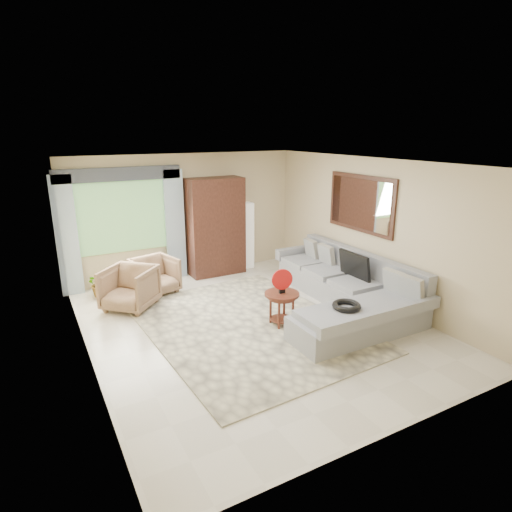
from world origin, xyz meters
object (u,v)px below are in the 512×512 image
sectional_sofa (346,293)px  tv_screen (354,265)px  armchair_right (155,276)px  potted_plant (100,283)px  armoire (215,227)px  armchair_left (129,288)px  coffee_table (282,308)px  floor_lamp (247,235)px

sectional_sofa → tv_screen: size_ratio=4.68×
armchair_right → potted_plant: (-0.96, 0.36, -0.09)m
sectional_sofa → armoire: bearing=113.1°
sectional_sofa → armchair_left: (-3.37, 1.83, 0.10)m
armchair_right → armoire: armoire is taller
tv_screen → coffee_table: bearing=-174.0°
tv_screen → armchair_left: 4.03m
armchair_left → potted_plant: bearing=156.3°
sectional_sofa → potted_plant: 4.61m
sectional_sofa → potted_plant: bearing=144.0°
sectional_sofa → tv_screen: bearing=24.8°
tv_screen → armchair_right: 3.78m
tv_screen → potted_plant: bearing=147.1°
armchair_left → tv_screen: bearing=18.8°
armchair_left → armoire: size_ratio=0.40×
tv_screen → armoire: (-1.50, 2.77, 0.33)m
tv_screen → armchair_left: size_ratio=0.88×
coffee_table → armchair_left: bearing=136.7°
armchair_left → armoire: armoire is taller
armchair_right → armoire: size_ratio=0.37×
coffee_table → armchair_right: bearing=120.1°
tv_screen → potted_plant: (-4.00, 2.58, -0.46)m
coffee_table → armoire: (0.14, 2.95, 0.76)m
armchair_left → armchair_right: bearing=84.7°
sectional_sofa → potted_plant: size_ratio=6.61×
sectional_sofa → armchair_left: sectional_sofa is taller
armchair_right → floor_lamp: (2.33, 0.61, 0.40)m
coffee_table → floor_lamp: size_ratio=0.37×
armchair_right → floor_lamp: bearing=0.2°
armchair_right → potted_plant: 1.03m
sectional_sofa → armoire: armoire is taller
coffee_table → potted_plant: (-2.35, 2.76, -0.03)m
floor_lamp → armchair_right: bearing=-165.4°
tv_screen → potted_plant: tv_screen is taller
sectional_sofa → armoire: 3.24m
armchair_right → floor_lamp: size_ratio=0.52×
tv_screen → potted_plant: 4.78m
floor_lamp → armchair_left: bearing=-159.0°
sectional_sofa → armoire: size_ratio=1.65×
armchair_left → potted_plant: size_ratio=1.60×
potted_plant → floor_lamp: size_ratio=0.35×
tv_screen → floor_lamp: 2.92m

